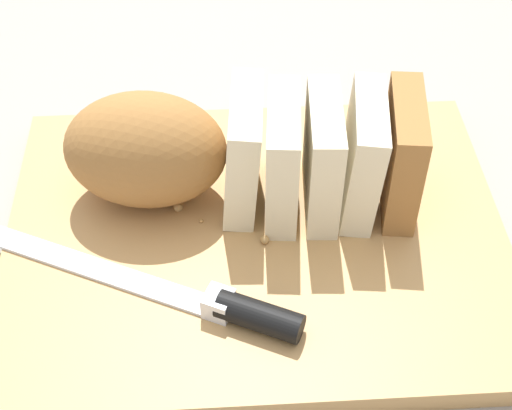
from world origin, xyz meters
TOP-DOWN VIEW (x-y plane):
  - ground_plane at (0.00, 0.00)m, footprint 3.00×3.00m
  - cutting_board at (0.00, 0.00)m, footprint 0.42×0.33m
  - bread_loaf at (-0.02, 0.04)m, footprint 0.30×0.11m
  - bread_knife at (-0.04, -0.08)m, footprint 0.27×0.13m
  - crumb_near_knife at (-0.05, 0.01)m, footprint 0.00×0.00m
  - crumb_near_loaf at (0.01, -0.01)m, footprint 0.01×0.01m
  - crumb_stray_left at (-0.06, 0.02)m, footprint 0.01×0.01m

SIDE VIEW (x-z plane):
  - ground_plane at x=0.00m, z-range 0.00..0.00m
  - cutting_board at x=0.00m, z-range 0.00..0.02m
  - crumb_near_knife at x=-0.05m, z-range 0.02..0.02m
  - crumb_near_loaf at x=0.01m, z-range 0.02..0.03m
  - crumb_stray_left at x=-0.06m, z-range 0.02..0.03m
  - bread_knife at x=-0.04m, z-range 0.02..0.04m
  - bread_loaf at x=-0.02m, z-range 0.02..0.12m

